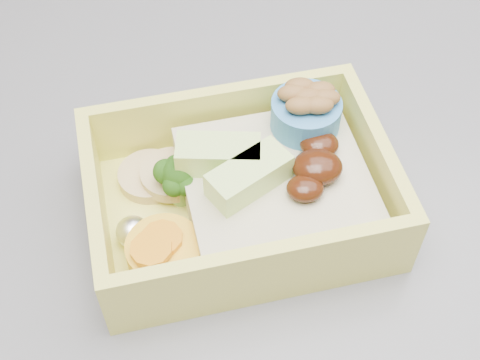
{
  "coord_description": "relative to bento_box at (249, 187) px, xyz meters",
  "views": [
    {
      "loc": [
        0.2,
        -0.33,
        1.3
      ],
      "look_at": [
        0.2,
        -0.06,
        0.96
      ],
      "focal_mm": 50.0,
      "sensor_mm": 36.0,
      "label": 1
    }
  ],
  "objects": [
    {
      "name": "bento_box",
      "position": [
        0.0,
        0.0,
        0.0
      ],
      "size": [
        0.22,
        0.18,
        0.07
      ],
      "rotation": [
        0.0,
        0.0,
        0.2
      ],
      "color": "#E6E35F",
      "rests_on": "island"
    }
  ]
}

